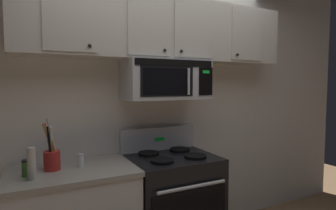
{
  "coord_description": "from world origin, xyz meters",
  "views": [
    {
      "loc": [
        -1.14,
        -1.76,
        1.53
      ],
      "look_at": [
        0.0,
        0.49,
        1.35
      ],
      "focal_mm": 30.19,
      "sensor_mm": 36.0,
      "label": 1
    }
  ],
  "objects_px": {
    "salt_shaker": "(81,160)",
    "spice_jar": "(26,168)",
    "stove_range": "(171,203)",
    "over_range_microwave": "(165,80)",
    "utensil_crock_red": "(52,157)",
    "pepper_mill": "(32,164)"
  },
  "relations": [
    {
      "from": "salt_shaker",
      "to": "spice_jar",
      "type": "xyz_separation_m",
      "value": [
        -0.38,
        -0.07,
        0.01
      ]
    },
    {
      "from": "stove_range",
      "to": "spice_jar",
      "type": "height_order",
      "value": "stove_range"
    },
    {
      "from": "over_range_microwave",
      "to": "spice_jar",
      "type": "height_order",
      "value": "over_range_microwave"
    },
    {
      "from": "over_range_microwave",
      "to": "utensil_crock_red",
      "type": "height_order",
      "value": "over_range_microwave"
    },
    {
      "from": "stove_range",
      "to": "pepper_mill",
      "type": "relative_size",
      "value": 5.15
    },
    {
      "from": "salt_shaker",
      "to": "spice_jar",
      "type": "relative_size",
      "value": 0.84
    },
    {
      "from": "over_range_microwave",
      "to": "pepper_mill",
      "type": "bearing_deg",
      "value": -167.48
    },
    {
      "from": "stove_range",
      "to": "salt_shaker",
      "type": "xyz_separation_m",
      "value": [
        -0.77,
        0.03,
        0.48
      ]
    },
    {
      "from": "utensil_crock_red",
      "to": "pepper_mill",
      "type": "bearing_deg",
      "value": -128.65
    },
    {
      "from": "stove_range",
      "to": "pepper_mill",
      "type": "xyz_separation_m",
      "value": [
        -1.12,
        -0.13,
        0.54
      ]
    },
    {
      "from": "utensil_crock_red",
      "to": "spice_jar",
      "type": "bearing_deg",
      "value": -153.83
    },
    {
      "from": "over_range_microwave",
      "to": "pepper_mill",
      "type": "relative_size",
      "value": 3.5
    },
    {
      "from": "salt_shaker",
      "to": "spice_jar",
      "type": "distance_m",
      "value": 0.39
    },
    {
      "from": "salt_shaker",
      "to": "over_range_microwave",
      "type": "bearing_deg",
      "value": 6.55
    },
    {
      "from": "stove_range",
      "to": "over_range_microwave",
      "type": "distance_m",
      "value": 1.11
    },
    {
      "from": "pepper_mill",
      "to": "spice_jar",
      "type": "bearing_deg",
      "value": 113.32
    },
    {
      "from": "stove_range",
      "to": "salt_shaker",
      "type": "bearing_deg",
      "value": 177.94
    },
    {
      "from": "stove_range",
      "to": "utensil_crock_red",
      "type": "bearing_deg",
      "value": 177.62
    },
    {
      "from": "salt_shaker",
      "to": "pepper_mill",
      "type": "distance_m",
      "value": 0.38
    },
    {
      "from": "utensil_crock_red",
      "to": "pepper_mill",
      "type": "distance_m",
      "value": 0.22
    },
    {
      "from": "over_range_microwave",
      "to": "utensil_crock_red",
      "type": "distance_m",
      "value": 1.14
    },
    {
      "from": "utensil_crock_red",
      "to": "stove_range",
      "type": "bearing_deg",
      "value": -2.38
    }
  ]
}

